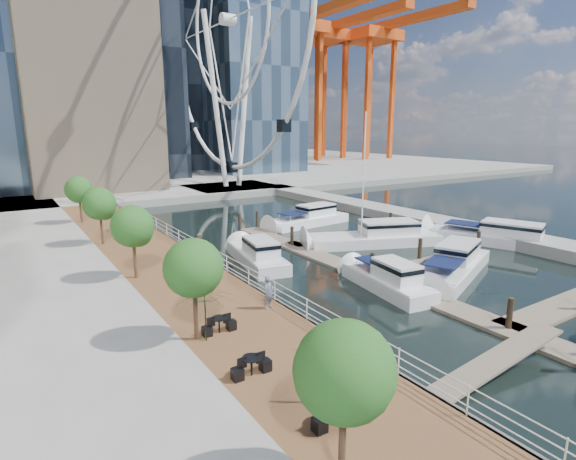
{
  "coord_description": "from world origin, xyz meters",
  "views": [
    {
      "loc": [
        -18.06,
        -13.65,
        10.17
      ],
      "look_at": [
        -0.86,
        12.71,
        3.0
      ],
      "focal_mm": 28.0,
      "sensor_mm": 36.0,
      "label": 1
    }
  ],
  "objects": [
    {
      "name": "pedestrian_near",
      "position": [
        -6.95,
        5.22,
        1.87
      ],
      "size": [
        0.73,
        0.59,
        1.74
      ],
      "primitive_type": "imported",
      "rotation": [
        0.0,
        0.0,
        0.31
      ],
      "color": "slate",
      "rests_on": "boardwalk"
    },
    {
      "name": "port_cranes",
      "position": [
        67.67,
        95.67,
        20.0
      ],
      "size": [
        40.0,
        52.0,
        38.0
      ],
      "color": "#D84C14",
      "rests_on": "ground"
    },
    {
      "name": "railing",
      "position": [
        -6.1,
        15.0,
        1.52
      ],
      "size": [
        0.1,
        60.0,
        1.05
      ],
      "primitive_type": null,
      "color": "white",
      "rests_on": "boardwalk"
    },
    {
      "name": "seawall",
      "position": [
        -6.0,
        15.0,
        0.5
      ],
      "size": [
        0.25,
        60.0,
        1.0
      ],
      "primitive_type": "cube",
      "color": "#595954",
      "rests_on": "ground"
    },
    {
      "name": "boardwalk",
      "position": [
        -9.0,
        15.0,
        0.5
      ],
      "size": [
        6.0,
        60.0,
        1.0
      ],
      "primitive_type": "cube",
      "color": "brown",
      "rests_on": "ground"
    },
    {
      "name": "moored_yachts",
      "position": [
        9.5,
        13.32,
        0.0
      ],
      "size": [
        26.59,
        34.82,
        11.5
      ],
      "color": "white",
      "rests_on": "ground"
    },
    {
      "name": "ground",
      "position": [
        0.0,
        0.0,
        0.0
      ],
      "size": [
        520.0,
        520.0,
        0.0
      ],
      "primitive_type": "plane",
      "color": "black",
      "rests_on": "ground"
    },
    {
      "name": "floating_docks",
      "position": [
        7.97,
        9.98,
        0.49
      ],
      "size": [
        16.0,
        34.0,
        2.6
      ],
      "color": "#6D6051",
      "rests_on": "ground"
    },
    {
      "name": "pedestrian_mid",
      "position": [
        -6.6,
        15.29,
        1.99
      ],
      "size": [
        0.81,
        1.01,
        1.98
      ],
      "primitive_type": "imported",
      "rotation": [
        0.0,
        0.0,
        -1.64
      ],
      "color": "gray",
      "rests_on": "boardwalk"
    },
    {
      "name": "pedestrian_far",
      "position": [
        -8.78,
        28.28,
        1.91
      ],
      "size": [
        1.09,
        0.49,
        1.82
      ],
      "primitive_type": "imported",
      "rotation": [
        0.0,
        0.0,
        3.1
      ],
      "color": "#343C41",
      "rests_on": "boardwalk"
    },
    {
      "name": "cafe_tables",
      "position": [
        -10.4,
        -2.0,
        1.37
      ],
      "size": [
        2.5,
        13.7,
        0.74
      ],
      "color": "black",
      "rests_on": "ground"
    },
    {
      "name": "yacht_foreground",
      "position": [
        8.16,
        5.33,
        0.0
      ],
      "size": [
        11.35,
        6.97,
        2.15
      ],
      "primitive_type": null,
      "rotation": [
        0.0,
        0.0,
        1.96
      ],
      "color": "silver",
      "rests_on": "ground"
    },
    {
      "name": "cafe_seating",
      "position": [
        -10.82,
        -4.57,
        2.21
      ],
      "size": [
        4.82,
        18.19,
        2.62
      ],
      "color": "#0E3618",
      "rests_on": "ground"
    },
    {
      "name": "pier",
      "position": [
        14.0,
        52.0,
        0.5
      ],
      "size": [
        14.0,
        12.0,
        1.0
      ],
      "primitive_type": "cube",
      "color": "gray",
      "rests_on": "ground"
    },
    {
      "name": "land_far",
      "position": [
        0.0,
        102.0,
        0.5
      ],
      "size": [
        200.0,
        114.0,
        1.0
      ],
      "primitive_type": "cube",
      "color": "gray",
      "rests_on": "ground"
    },
    {
      "name": "breakwater",
      "position": [
        20.0,
        20.0,
        0.5
      ],
      "size": [
        4.0,
        60.0,
        1.0
      ],
      "primitive_type": "cube",
      "color": "gray",
      "rests_on": "ground"
    },
    {
      "name": "ferris_wheel",
      "position": [
        14.0,
        52.0,
        25.92
      ],
      "size": [
        5.8,
        45.6,
        47.8
      ],
      "color": "white",
      "rests_on": "ground"
    },
    {
      "name": "street_trees",
      "position": [
        -11.4,
        14.0,
        4.29
      ],
      "size": [
        2.6,
        42.6,
        4.6
      ],
      "color": "#3F2B1C",
      "rests_on": "ground"
    }
  ]
}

